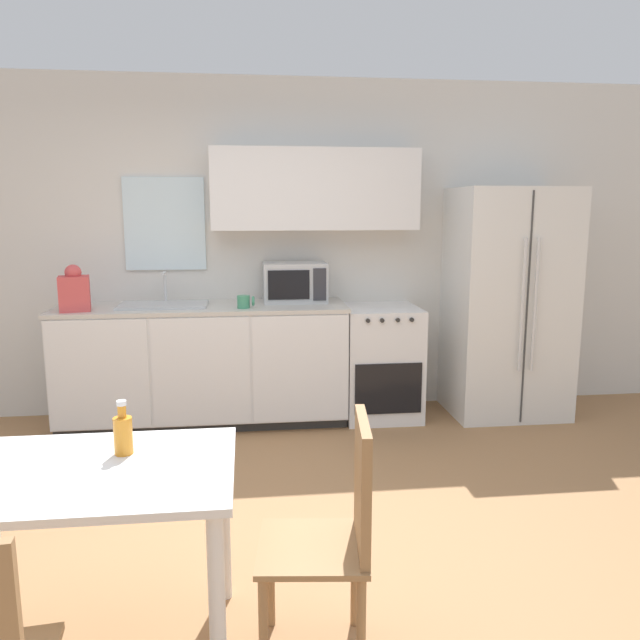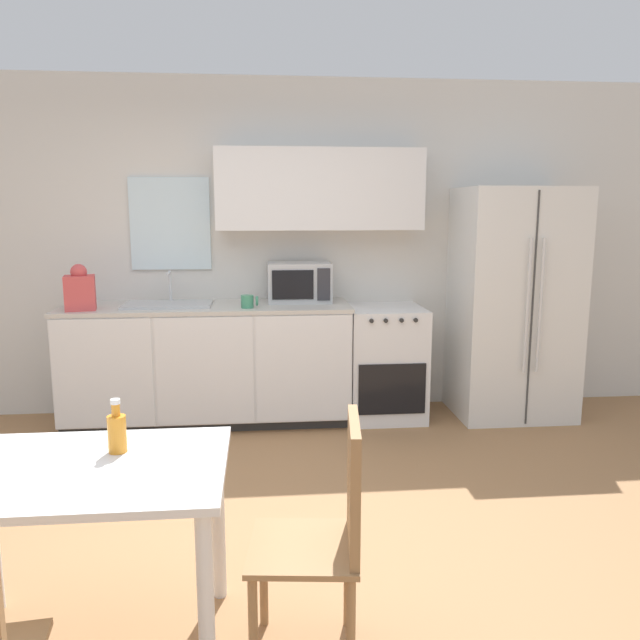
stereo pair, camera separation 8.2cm
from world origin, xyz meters
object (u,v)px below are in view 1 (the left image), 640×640
Objects in this scene: drink_bottle at (123,433)px; microwave at (295,282)px; dining_chair_side at (339,523)px; refrigerator at (508,303)px; coffee_mug at (245,302)px; oven_range at (380,362)px; dining_table at (88,500)px.

microwave is at bearing 71.71° from drink_bottle.
drink_bottle is at bearing 80.58° from dining_chair_side.
coffee_mug is at bearing -176.15° from refrigerator.
drink_bottle is at bearing -121.67° from oven_range.
oven_range is 1.80× the size of microwave.
refrigerator is 3.57m from drink_bottle.
coffee_mug is 0.62× the size of drink_bottle.
oven_range is 0.94m from microwave.
refrigerator is at bearing -27.15° from dining_chair_side.
refrigerator is at bearing -1.98° from oven_range.
coffee_mug reaches higher than dining_table.
oven_range is 0.97× the size of dining_chair_side.
drink_bottle is (-0.46, -2.32, -0.15)m from coffee_mug.
microwave is at bearing 5.08° from dining_chair_side.
oven_range is 0.49× the size of refrigerator.
coffee_mug is 0.14× the size of dining_chair_side.
microwave is 0.47× the size of dining_table.
refrigerator is at bearing -4.87° from microwave.
oven_range is at bearing 178.02° from refrigerator.
microwave is 2.94m from dining_table.
oven_range is at bearing -8.87° from dining_chair_side.
microwave is 0.54× the size of dining_chair_side.
refrigerator is 8.75× the size of drink_bottle.
dining_table is at bearing -122.15° from oven_range.
microwave is 2.89m from dining_chair_side.
dining_table is (-1.65, -2.63, 0.18)m from oven_range.
dining_table is 1.13× the size of dining_chair_side.
drink_bottle is at bearing -108.29° from microwave.
microwave is at bearing 70.45° from dining_table.
microwave reaches higher than drink_bottle.
dining_table is (-0.97, -2.74, -0.46)m from microwave.
refrigerator reaches higher than oven_range.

